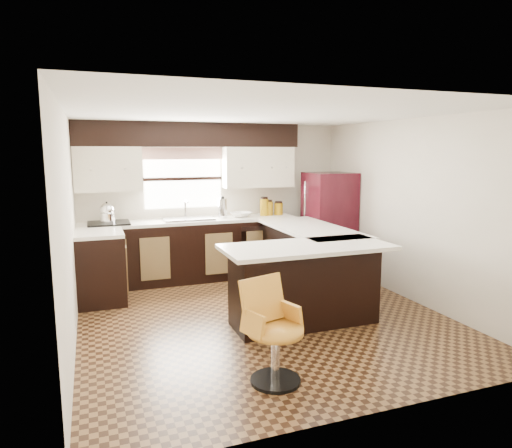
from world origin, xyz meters
name	(u,v)px	position (x,y,z in m)	size (l,w,h in m)	color
floor	(263,317)	(0.00, 0.00, 0.00)	(4.40, 4.40, 0.00)	#49301A
ceiling	(263,113)	(0.00, 0.00, 2.40)	(4.40, 4.40, 0.00)	silver
wall_back	(214,200)	(0.00, 2.20, 1.20)	(4.40, 4.40, 0.00)	beige
wall_front	(373,261)	(0.00, -2.20, 1.20)	(4.40, 4.40, 0.00)	beige
wall_left	(69,229)	(-2.10, 0.00, 1.20)	(4.40, 4.40, 0.00)	beige
wall_right	(411,211)	(2.10, 0.00, 1.20)	(4.40, 4.40, 0.00)	beige
base_cab_back	(192,251)	(-0.45, 1.90, 0.45)	(3.30, 0.60, 0.90)	black
base_cab_left	(101,269)	(-1.80, 1.25, 0.45)	(0.60, 0.70, 0.90)	black
counter_back	(191,221)	(-0.45, 1.90, 0.92)	(3.30, 0.60, 0.04)	silver
counter_left	(99,233)	(-1.80, 1.25, 0.92)	(0.60, 0.70, 0.04)	silver
soffit	(191,135)	(-0.40, 2.03, 2.22)	(3.40, 0.35, 0.36)	black
upper_cab_left	(108,169)	(-1.62, 2.03, 1.72)	(0.94, 0.35, 0.64)	beige
upper_cab_right	(258,167)	(0.68, 2.03, 1.72)	(1.14, 0.35, 0.64)	beige
window_pane	(183,179)	(-0.50, 2.18, 1.55)	(1.20, 0.02, 0.90)	white
valance	(183,153)	(-0.50, 2.14, 1.94)	(1.30, 0.06, 0.18)	#D19B93
sink	(188,219)	(-0.50, 1.88, 0.96)	(0.75, 0.45, 0.03)	#B2B2B7
dishwasher	(259,251)	(0.55, 1.61, 0.43)	(0.58, 0.03, 0.78)	black
cooktop	(109,223)	(-1.65, 1.88, 0.96)	(0.58, 0.50, 0.03)	black
peninsula_long	(307,263)	(0.90, 0.62, 0.45)	(0.60, 1.95, 0.90)	black
peninsula_return	(304,286)	(0.38, -0.35, 0.45)	(1.65, 0.60, 0.90)	black
counter_pen_long	(311,229)	(0.95, 0.62, 0.92)	(0.84, 1.95, 0.04)	silver
counter_pen_return	(307,247)	(0.35, -0.44, 0.92)	(1.89, 0.84, 0.04)	silver
refrigerator	(329,223)	(1.73, 1.54, 0.82)	(0.70, 0.67, 1.64)	#350812
bar_chair	(276,333)	(-0.46, -1.50, 0.45)	(0.48, 0.48, 0.90)	orange
kettle	(107,212)	(-1.66, 1.88, 1.12)	(0.22, 0.22, 0.30)	silver
percolator	(222,208)	(0.05, 1.90, 1.10)	(0.14, 0.14, 0.30)	silver
mixing_bowl	(241,214)	(0.35, 1.90, 0.98)	(0.31, 0.31, 0.08)	white
canister_large	(264,207)	(0.75, 1.92, 1.08)	(0.14, 0.14, 0.27)	#8B6609
canister_med	(269,208)	(0.84, 1.92, 1.06)	(0.12, 0.12, 0.22)	#8B6609
canister_small	(279,209)	(1.01, 1.92, 1.04)	(0.14, 0.14, 0.19)	#8B6609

